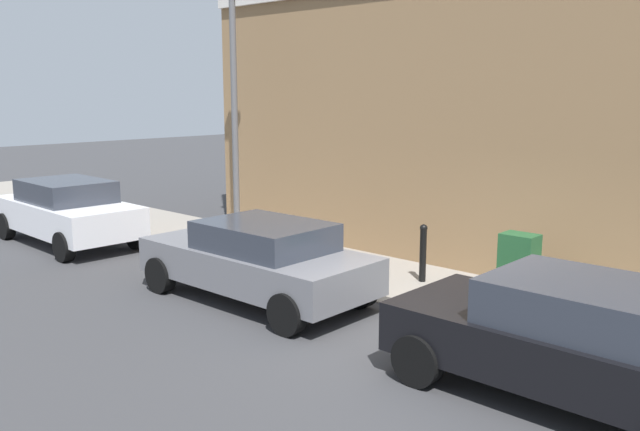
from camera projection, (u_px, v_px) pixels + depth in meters
ground at (431, 345)px, 9.22m from camera, size 80.00×80.00×0.00m
sidewalk at (255, 247)px, 14.72m from camera, size 2.23×30.00×0.15m
corner_building at (484, 34)px, 15.36m from camera, size 7.28×10.35×9.64m
car_black at (571, 338)px, 7.42m from camera, size 1.91×3.97×1.43m
car_grey at (258, 259)px, 11.06m from camera, size 1.95×4.26×1.37m
car_white at (68, 211)px, 15.27m from camera, size 2.00×4.25×1.49m
utility_cabinet at (518, 272)px, 10.39m from camera, size 0.46×0.61×1.15m
bollard_near_cabinet at (423, 251)px, 11.70m from camera, size 0.14×0.14×1.04m
bollard_far_kerb at (318, 245)px, 12.16m from camera, size 0.14×0.14×1.04m
lamppost at (234, 100)px, 14.45m from camera, size 0.20×0.44×5.72m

